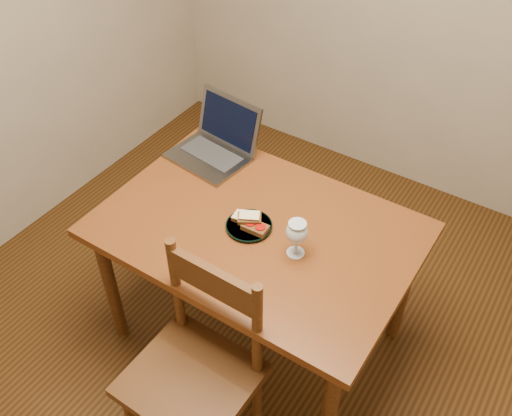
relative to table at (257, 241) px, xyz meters
The scene contains 9 objects.
floor 0.67m from the table, 53.32° to the right, with size 3.20×3.20×0.02m, color black.
table is the anchor object (origin of this frame).
chair 0.59m from the table, 80.87° to the right, with size 0.46×0.44×0.49m.
plate 0.10m from the table, 136.61° to the right, with size 0.20×0.20×0.02m, color black.
sandwich_cheese 0.13m from the table, 165.38° to the right, with size 0.09×0.05×0.03m, color #381E0C, non-canonical shape.
sandwich_tomato 0.12m from the table, 71.69° to the right, with size 0.11×0.06×0.03m, color #381E0C, non-canonical shape.
sandwich_top 0.14m from the table, 142.53° to the right, with size 0.10×0.06×0.03m, color #381E0C, non-canonical shape.
milk_glass 0.27m from the table, 11.95° to the right, with size 0.09×0.09×0.17m, color white, non-canonical shape.
laptop 0.57m from the table, 143.47° to the left, with size 0.40×0.37×0.26m.
Camera 1 is at (0.90, -1.38, 2.40)m, focal length 40.00 mm.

